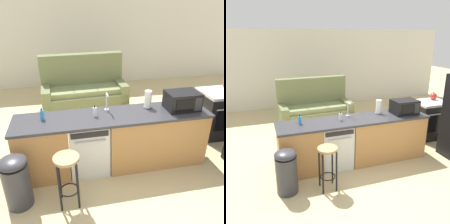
# 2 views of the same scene
# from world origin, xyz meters

# --- Properties ---
(ground_plane) EXTENTS (24.00, 24.00, 0.00)m
(ground_plane) POSITION_xyz_m (0.00, 0.00, 0.00)
(ground_plane) COLOR tan
(wall_back) EXTENTS (10.00, 0.06, 2.60)m
(wall_back) POSITION_xyz_m (0.30, 4.20, 1.30)
(wall_back) COLOR silver
(wall_back) RESTS_ON ground_plane
(kitchen_counter) EXTENTS (2.94, 0.66, 0.90)m
(kitchen_counter) POSITION_xyz_m (0.24, 0.00, 0.42)
(kitchen_counter) COLOR #B77F47
(kitchen_counter) RESTS_ON ground_plane
(dishwasher) EXTENTS (0.58, 0.61, 0.84)m
(dishwasher) POSITION_xyz_m (-0.25, -0.00, 0.42)
(dishwasher) COLOR silver
(dishwasher) RESTS_ON ground_plane
(stove_range) EXTENTS (0.76, 0.68, 0.90)m
(stove_range) POSITION_xyz_m (2.35, 0.55, 0.45)
(stove_range) COLOR black
(stove_range) RESTS_ON ground_plane
(microwave) EXTENTS (0.50, 0.37, 0.28)m
(microwave) POSITION_xyz_m (1.23, -0.00, 1.04)
(microwave) COLOR black
(microwave) RESTS_ON kitchen_counter
(sink_faucet) EXTENTS (0.07, 0.18, 0.30)m
(sink_faucet) POSITION_xyz_m (0.07, 0.15, 1.03)
(sink_faucet) COLOR silver
(sink_faucet) RESTS_ON kitchen_counter
(paper_towel_roll) EXTENTS (0.14, 0.14, 0.28)m
(paper_towel_roll) POSITION_xyz_m (0.73, 0.15, 1.04)
(paper_towel_roll) COLOR #4C4C51
(paper_towel_roll) RESTS_ON kitchen_counter
(soap_bottle) EXTENTS (0.06, 0.06, 0.18)m
(soap_bottle) POSITION_xyz_m (-0.13, 0.02, 0.97)
(soap_bottle) COLOR silver
(soap_bottle) RESTS_ON kitchen_counter
(dish_soap_bottle) EXTENTS (0.06, 0.06, 0.18)m
(dish_soap_bottle) POSITION_xyz_m (-0.88, 0.07, 0.97)
(dish_soap_bottle) COLOR #338CCC
(dish_soap_bottle) RESTS_ON kitchen_counter
(bar_stool) EXTENTS (0.32, 0.32, 0.74)m
(bar_stool) POSITION_xyz_m (-0.59, -0.68, 0.54)
(bar_stool) COLOR tan
(bar_stool) RESTS_ON ground_plane
(trash_bin) EXTENTS (0.35, 0.35, 0.74)m
(trash_bin) POSITION_xyz_m (-1.23, -0.56, 0.38)
(trash_bin) COLOR #333338
(trash_bin) RESTS_ON ground_plane
(couch) EXTENTS (2.04, 0.99, 1.27)m
(couch) POSITION_xyz_m (-0.07, 2.44, 0.39)
(couch) COLOR #667047
(couch) RESTS_ON ground_plane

